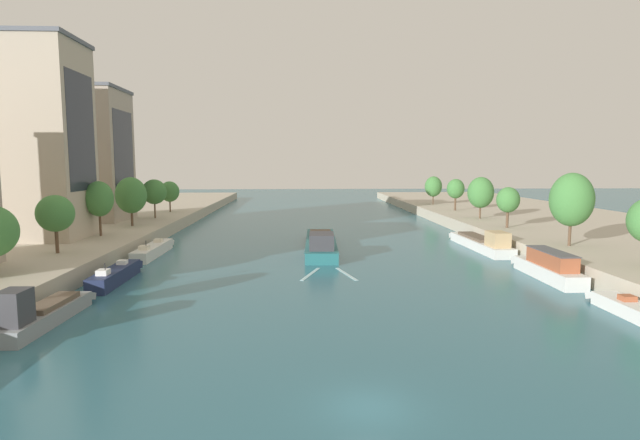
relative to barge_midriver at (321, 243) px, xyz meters
name	(u,v)px	position (x,y,z in m)	size (l,w,h in m)	color
ground_plane	(369,408)	(0.23, -41.71, -0.96)	(400.00, 400.00, 0.00)	#2D6070
quay_left	(49,231)	(-40.56, 13.29, -0.01)	(36.00, 170.00, 1.90)	#B2A893
quay_right	(575,228)	(41.01, 13.29, -0.01)	(36.00, 170.00, 1.90)	#B2A893
barge_midriver	(321,243)	(0.00, 0.00, 0.00)	(4.54, 21.81, 3.08)	#23666B
wake_behind_barge	(328,274)	(0.11, -13.97, -0.94)	(5.60, 5.99, 0.03)	#A0CCD6
moored_boat_left_far	(41,313)	(-20.47, -29.28, -0.02)	(2.48, 10.83, 3.28)	gray
moored_boat_left_gap_after	(116,275)	(-20.02, -16.60, -0.24)	(1.83, 10.37, 2.46)	#1E284C
moored_boat_left_second	(153,250)	(-20.51, -2.66, -0.29)	(2.08, 12.15, 2.38)	silver
moored_boat_right_midway	(548,267)	(21.17, -17.04, 0.22)	(2.38, 11.47, 2.84)	silver
moored_boat_right_gap_after	(482,243)	(20.90, -0.32, -0.06)	(3.17, 16.46, 2.95)	silver
tree_left_second	(55,214)	(-27.75, -11.33, 5.04)	(3.71, 3.71, 6.00)	brown
tree_left_end_of_row	(99,199)	(-28.12, 1.01, 5.67)	(3.55, 3.55, 7.00)	brown
tree_left_by_lamp	(131,195)	(-27.56, 11.48, 5.49)	(4.50, 4.50, 7.22)	brown
tree_left_nearest	(154,192)	(-27.30, 22.55, 5.38)	(4.08, 4.08, 6.56)	brown
tree_left_third	(170,192)	(-27.46, 33.35, 4.83)	(3.63, 3.63, 5.86)	brown
tree_right_distant	(572,200)	(27.54, -9.13, 6.13)	(4.68, 4.68, 8.18)	brown
tree_right_third	(508,200)	(27.23, 6.86, 4.94)	(3.25, 3.25, 5.86)	brown
tree_right_far	(481,193)	(27.76, 19.07, 5.32)	(4.33, 4.33, 6.99)	brown
tree_right_past_mid	(456,189)	(28.18, 33.70, 5.22)	(3.43, 3.43, 6.22)	brown
tree_right_end_of_row	(433,187)	(27.69, 48.05, 5.03)	(3.83, 3.83, 6.38)	brown
building_left_far_end	(19,140)	(-36.69, -0.63, 13.02)	(15.47, 9.73, 24.12)	#B2A38E
building_left_middle	(88,155)	(-36.69, 19.25, 11.58)	(11.76, 11.32, 21.24)	#A89989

